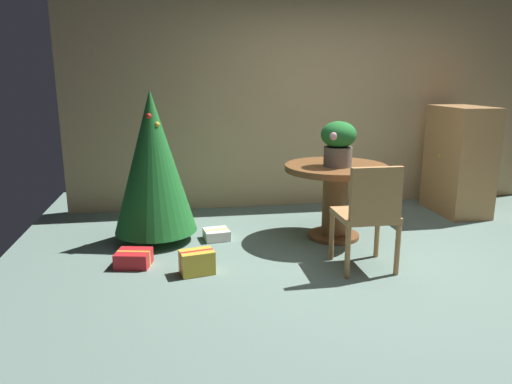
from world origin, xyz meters
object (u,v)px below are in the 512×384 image
(wooden_chair_near, at_px, (369,211))
(flower_vase, at_px, (338,142))
(round_dining_table, at_px, (335,187))
(gift_box_red, at_px, (134,258))
(wooden_cabinet, at_px, (459,160))
(holiday_tree, at_px, (153,162))
(gift_box_cream, at_px, (216,234))
(gift_box_gold, at_px, (197,262))

(wooden_chair_near, bearing_deg, flower_vase, 90.90)
(round_dining_table, bearing_deg, gift_box_red, -167.12)
(wooden_cabinet, bearing_deg, holiday_tree, -172.43)
(round_dining_table, xyz_separation_m, gift_box_cream, (-1.18, 0.13, -0.48))
(wooden_chair_near, xyz_separation_m, holiday_tree, (-1.77, 1.06, 0.27))
(wooden_chair_near, relative_size, wooden_cabinet, 0.72)
(flower_vase, relative_size, gift_box_cream, 1.59)
(round_dining_table, xyz_separation_m, wooden_chair_near, (0.00, -0.86, -0.01))
(holiday_tree, height_order, gift_box_gold, holiday_tree)
(flower_vase, height_order, wooden_chair_near, flower_vase)
(gift_box_cream, height_order, wooden_cabinet, wooden_cabinet)
(round_dining_table, xyz_separation_m, wooden_cabinet, (1.74, 0.66, 0.10))
(gift_box_red, relative_size, wooden_cabinet, 0.26)
(wooden_chair_near, bearing_deg, holiday_tree, 149.17)
(gift_box_cream, relative_size, wooden_cabinet, 0.22)
(round_dining_table, bearing_deg, wooden_chair_near, -90.00)
(gift_box_gold, bearing_deg, flower_vase, 24.21)
(flower_vase, xyz_separation_m, wooden_cabinet, (1.75, 0.74, -0.36))
(wooden_chair_near, height_order, gift_box_cream, wooden_chair_near)
(wooden_chair_near, distance_m, gift_box_gold, 1.48)
(round_dining_table, height_order, flower_vase, flower_vase)
(wooden_chair_near, distance_m, gift_box_red, 2.04)
(wooden_chair_near, xyz_separation_m, gift_box_gold, (-1.41, 0.16, -0.42))
(gift_box_cream, distance_m, wooden_cabinet, 3.03)
(wooden_chair_near, bearing_deg, wooden_cabinet, 41.23)
(wooden_chair_near, xyz_separation_m, wooden_cabinet, (1.74, 1.52, 0.11))
(flower_vase, relative_size, gift_box_red, 1.33)
(round_dining_table, distance_m, wooden_chair_near, 0.86)
(holiday_tree, distance_m, gift_box_cream, 0.95)
(round_dining_table, distance_m, wooden_cabinet, 1.86)
(round_dining_table, distance_m, gift_box_cream, 1.28)
(gift_box_cream, bearing_deg, flower_vase, -9.79)
(flower_vase, bearing_deg, wooden_chair_near, -89.10)
(gift_box_red, bearing_deg, wooden_cabinet, 16.75)
(gift_box_red, bearing_deg, round_dining_table, 12.88)
(holiday_tree, xyz_separation_m, gift_box_gold, (0.36, -0.90, -0.69))
(holiday_tree, distance_m, gift_box_red, 0.98)
(round_dining_table, height_order, gift_box_cream, round_dining_table)
(gift_box_cream, bearing_deg, gift_box_red, -142.98)
(holiday_tree, height_order, wooden_cabinet, holiday_tree)
(round_dining_table, height_order, wooden_cabinet, wooden_cabinet)
(wooden_chair_near, height_order, wooden_cabinet, wooden_cabinet)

